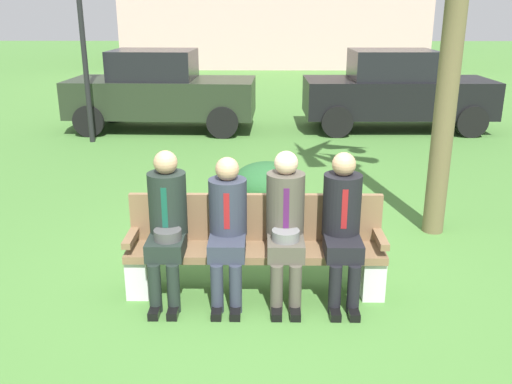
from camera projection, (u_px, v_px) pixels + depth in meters
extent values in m
plane|color=#477A34|center=(258.00, 282.00, 5.39)|extent=(80.00, 80.00, 0.00)
cube|color=brown|center=(255.00, 251.00, 5.07)|extent=(2.33, 0.44, 0.07)
cube|color=brown|center=(256.00, 217.00, 5.16)|extent=(2.33, 0.06, 0.45)
cube|color=brown|center=(131.00, 237.00, 5.04)|extent=(0.08, 0.44, 0.06)
cube|color=brown|center=(380.00, 238.00, 5.01)|extent=(0.08, 0.44, 0.06)
cube|color=silver|center=(141.00, 273.00, 5.15)|extent=(0.20, 0.37, 0.38)
cube|color=silver|center=(371.00, 274.00, 5.12)|extent=(0.20, 0.37, 0.38)
cube|color=#1E2823|center=(166.00, 247.00, 4.88)|extent=(0.32, 0.38, 0.16)
cylinder|color=#1E2823|center=(155.00, 288.00, 4.79)|extent=(0.11, 0.11, 0.45)
cylinder|color=#1E2823|center=(173.00, 288.00, 4.79)|extent=(0.11, 0.11, 0.45)
cube|color=black|center=(155.00, 311.00, 4.80)|extent=(0.09, 0.22, 0.07)
cube|color=black|center=(173.00, 311.00, 4.80)|extent=(0.09, 0.22, 0.07)
cylinder|color=#1E2823|center=(168.00, 204.00, 4.95)|extent=(0.34, 0.34, 0.57)
cube|color=#144C3D|center=(164.00, 208.00, 4.79)|extent=(0.05, 0.01, 0.36)
sphere|color=tan|center=(165.00, 163.00, 4.83)|extent=(0.21, 0.21, 0.21)
cylinder|color=#464646|center=(168.00, 234.00, 4.82)|extent=(0.24, 0.24, 0.09)
cube|color=#2D3342|center=(227.00, 247.00, 4.87)|extent=(0.32, 0.38, 0.16)
cylinder|color=#2D3342|center=(217.00, 289.00, 4.79)|extent=(0.11, 0.11, 0.45)
cylinder|color=#2D3342|center=(236.00, 289.00, 4.79)|extent=(0.11, 0.11, 0.45)
cube|color=black|center=(217.00, 312.00, 4.79)|extent=(0.09, 0.22, 0.07)
cube|color=black|center=(236.00, 312.00, 4.79)|extent=(0.09, 0.22, 0.07)
cylinder|color=#2D3342|center=(228.00, 207.00, 4.95)|extent=(0.34, 0.34, 0.51)
cube|color=maroon|center=(227.00, 211.00, 4.79)|extent=(0.05, 0.01, 0.33)
sphere|color=tan|center=(227.00, 169.00, 4.84)|extent=(0.21, 0.21, 0.21)
cube|color=#4C473D|center=(286.00, 247.00, 4.87)|extent=(0.32, 0.38, 0.16)
cylinder|color=#4C473D|center=(277.00, 289.00, 4.78)|extent=(0.11, 0.11, 0.45)
cylinder|color=#4C473D|center=(295.00, 289.00, 4.78)|extent=(0.11, 0.11, 0.45)
cube|color=black|center=(276.00, 312.00, 4.79)|extent=(0.09, 0.22, 0.07)
cube|color=black|center=(295.00, 312.00, 4.78)|extent=(0.09, 0.22, 0.07)
cylinder|color=#4C473D|center=(285.00, 204.00, 4.94)|extent=(0.34, 0.34, 0.57)
cube|color=#4C1951|center=(286.00, 208.00, 4.78)|extent=(0.05, 0.01, 0.36)
sphere|color=beige|center=(286.00, 163.00, 4.82)|extent=(0.21, 0.21, 0.21)
cylinder|color=slate|center=(286.00, 235.00, 4.81)|extent=(0.24, 0.24, 0.09)
cube|color=black|center=(343.00, 248.00, 4.86)|extent=(0.32, 0.38, 0.16)
cylinder|color=black|center=(335.00, 289.00, 4.78)|extent=(0.11, 0.11, 0.45)
cylinder|color=black|center=(354.00, 289.00, 4.77)|extent=(0.11, 0.11, 0.45)
cube|color=black|center=(335.00, 312.00, 4.78)|extent=(0.09, 0.22, 0.07)
cube|color=black|center=(353.00, 312.00, 4.78)|extent=(0.09, 0.22, 0.07)
cylinder|color=black|center=(342.00, 205.00, 4.94)|extent=(0.34, 0.34, 0.56)
cube|color=maroon|center=(345.00, 209.00, 4.77)|extent=(0.05, 0.01, 0.36)
sphere|color=tan|center=(344.00, 164.00, 4.82)|extent=(0.21, 0.21, 0.21)
cylinder|color=brown|center=(455.00, 20.00, 5.86)|extent=(0.24, 0.24, 4.79)
ellipsoid|color=#24582B|center=(267.00, 184.00, 7.38)|extent=(0.94, 0.86, 0.59)
cube|color=#232D1E|center=(162.00, 97.00, 11.85)|extent=(3.96, 1.71, 0.76)
cube|color=black|center=(154.00, 65.00, 11.65)|extent=(1.75, 1.42, 0.60)
cylinder|color=black|center=(230.00, 109.00, 12.65)|extent=(0.64, 0.16, 0.64)
cylinder|color=black|center=(222.00, 123.00, 11.17)|extent=(0.64, 0.16, 0.64)
cylinder|color=black|center=(112.00, 108.00, 12.78)|extent=(0.64, 0.16, 0.64)
cylinder|color=black|center=(89.00, 121.00, 11.30)|extent=(0.64, 0.16, 0.64)
cube|color=black|center=(397.00, 97.00, 11.86)|extent=(3.92, 1.62, 0.76)
cube|color=black|center=(392.00, 65.00, 11.64)|extent=(1.72, 1.38, 0.60)
cylinder|color=black|center=(447.00, 108.00, 12.72)|extent=(0.64, 0.15, 0.64)
cylinder|color=black|center=(472.00, 122.00, 11.24)|extent=(0.64, 0.15, 0.64)
cylinder|color=black|center=(328.00, 109.00, 12.71)|extent=(0.64, 0.15, 0.64)
cylinder|color=black|center=(337.00, 122.00, 11.23)|extent=(0.64, 0.15, 0.64)
cylinder|color=black|center=(84.00, 51.00, 10.43)|extent=(0.10, 0.10, 3.47)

